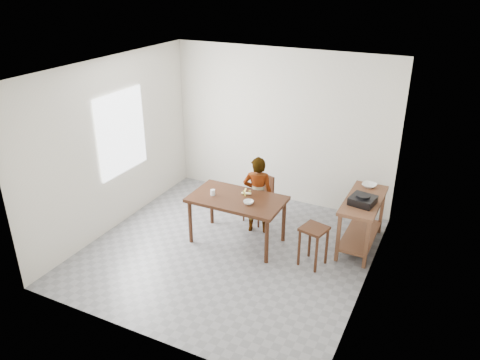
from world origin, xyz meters
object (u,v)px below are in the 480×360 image
at_px(prep_counter, 361,223).
at_px(child, 258,195).
at_px(stool, 313,246).
at_px(dining_table, 237,220).
at_px(dining_chair, 258,199).

height_order(prep_counter, child, child).
distance_m(prep_counter, child, 1.62).
relative_size(child, stool, 2.13).
bearing_deg(dining_table, child, 71.89).
bearing_deg(stool, prep_counter, 57.78).
xyz_separation_m(dining_table, prep_counter, (1.72, 0.70, 0.03)).
bearing_deg(dining_table, prep_counter, 22.15).
relative_size(dining_chair, stool, 1.32).
bearing_deg(prep_counter, stool, -122.22).
bearing_deg(dining_chair, stool, -17.09).
bearing_deg(dining_table, dining_chair, 89.11).
relative_size(child, dining_chair, 1.62).
xyz_separation_m(dining_table, child, (0.14, 0.43, 0.26)).
bearing_deg(child, prep_counter, 173.08).
xyz_separation_m(dining_table, dining_chair, (0.01, 0.74, 0.02)).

